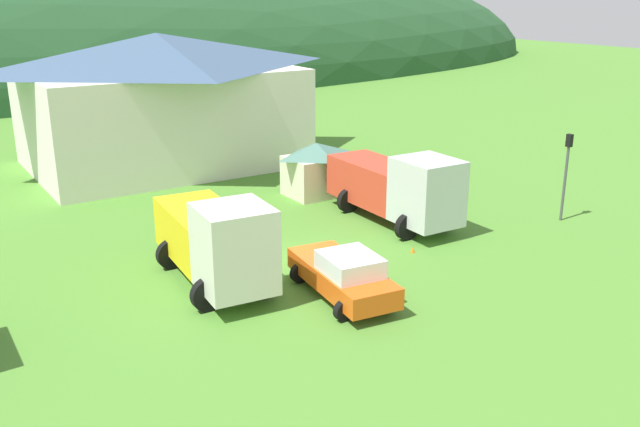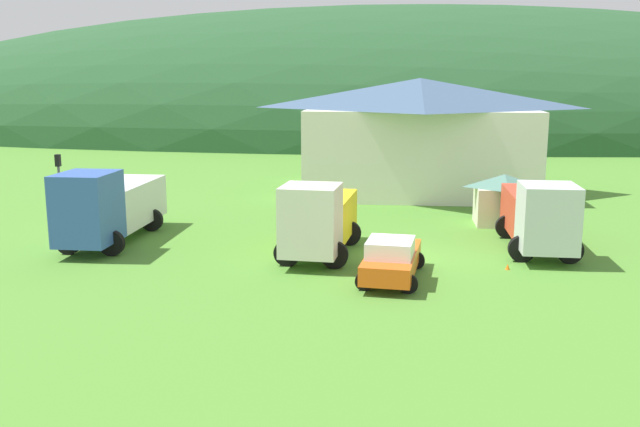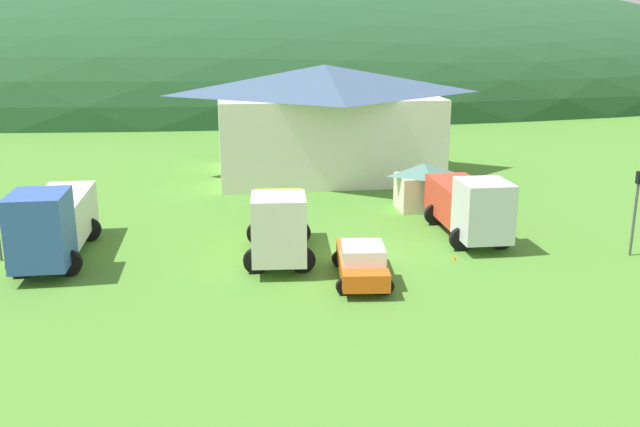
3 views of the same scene
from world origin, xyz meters
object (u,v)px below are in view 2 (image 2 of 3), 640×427
object	(u,v)px
play_shed_cream	(504,199)
box_truck_blue	(109,205)
traffic_light_west	(60,188)
flatbed_truck_yellow	(319,218)
depot_building	(419,134)
traffic_cone_mid_row	(341,243)
service_pickup_orange	(392,259)
traffic_cone_near_pickup	(507,270)
tow_truck_silver	(539,214)

from	to	relation	value
play_shed_cream	box_truck_blue	world-z (taller)	box_truck_blue
traffic_light_west	flatbed_truck_yellow	bearing A→B (deg)	-7.76
depot_building	flatbed_truck_yellow	size ratio (longest dim) A/B	2.27
traffic_cone_mid_row	play_shed_cream	bearing A→B (deg)	31.90
service_pickup_orange	traffic_light_west	size ratio (longest dim) A/B	1.24
traffic_cone_near_pickup	tow_truck_silver	bearing A→B (deg)	61.01
tow_truck_silver	service_pickup_orange	size ratio (longest dim) A/B	1.44
tow_truck_silver	service_pickup_orange	xyz separation A→B (m)	(-6.34, -5.04, -0.84)
tow_truck_silver	traffic_cone_near_pickup	world-z (taller)	tow_truck_silver
tow_truck_silver	flatbed_truck_yellow	bearing A→B (deg)	-77.38
depot_building	flatbed_truck_yellow	bearing A→B (deg)	-105.09
box_truck_blue	flatbed_truck_yellow	world-z (taller)	box_truck_blue
box_truck_blue	traffic_cone_mid_row	xyz separation A→B (m)	(10.55, 1.07, -1.78)
play_shed_cream	traffic_cone_near_pickup	bearing A→B (deg)	-97.28
service_pickup_orange	traffic_light_west	world-z (taller)	traffic_light_west
play_shed_cream	traffic_cone_mid_row	distance (m)	9.53
flatbed_truck_yellow	traffic_cone_near_pickup	xyz separation A→B (m)	(7.68, -1.26, -1.67)
depot_building	box_truck_blue	world-z (taller)	depot_building
play_shed_cream	service_pickup_orange	bearing A→B (deg)	-118.27
depot_building	tow_truck_silver	xyz separation A→B (m)	(4.66, -15.76, -2.18)
depot_building	service_pickup_orange	bearing A→B (deg)	-94.62
tow_truck_silver	traffic_cone_near_pickup	distance (m)	3.96
tow_truck_silver	traffic_cone_near_pickup	xyz separation A→B (m)	(-1.74, -3.15, -1.66)
service_pickup_orange	traffic_cone_near_pickup	world-z (taller)	service_pickup_orange
tow_truck_silver	service_pickup_orange	world-z (taller)	tow_truck_silver
tow_truck_silver	traffic_cone_mid_row	bearing A→B (deg)	-92.67
flatbed_truck_yellow	traffic_cone_mid_row	world-z (taller)	flatbed_truck_yellow
traffic_light_west	traffic_cone_near_pickup	size ratio (longest dim) A/B	8.58
traffic_light_west	traffic_cone_mid_row	world-z (taller)	traffic_light_west
depot_building	play_shed_cream	bearing A→B (deg)	-68.39
depot_building	traffic_light_west	distance (m)	23.34
depot_building	flatbed_truck_yellow	world-z (taller)	depot_building
tow_truck_silver	traffic_light_west	bearing A→B (deg)	-88.11
traffic_cone_near_pickup	traffic_cone_mid_row	distance (m)	7.84
service_pickup_orange	traffic_cone_mid_row	world-z (taller)	service_pickup_orange
service_pickup_orange	traffic_cone_mid_row	xyz separation A→B (m)	(-2.30, 5.64, -0.83)
flatbed_truck_yellow	traffic_light_west	world-z (taller)	traffic_light_west
play_shed_cream	box_truck_blue	distance (m)	19.53
play_shed_cream	box_truck_blue	xyz separation A→B (m)	(-18.56, -6.05, 0.43)
box_truck_blue	flatbed_truck_yellow	xyz separation A→B (m)	(9.77, -1.42, -0.11)
tow_truck_silver	traffic_cone_near_pickup	size ratio (longest dim) A/B	15.33
flatbed_truck_yellow	traffic_cone_near_pickup	size ratio (longest dim) A/B	14.40
traffic_cone_mid_row	traffic_cone_near_pickup	bearing A→B (deg)	-28.49
depot_building	play_shed_cream	xyz separation A→B (m)	(4.03, -10.18, -2.49)
play_shed_cream	tow_truck_silver	bearing A→B (deg)	-83.59
depot_building	traffic_cone_near_pickup	distance (m)	19.51
flatbed_truck_yellow	tow_truck_silver	bearing A→B (deg)	106.13
depot_building	traffic_cone_mid_row	bearing A→B (deg)	-104.70
traffic_cone_near_pickup	play_shed_cream	bearing A→B (deg)	82.72
box_truck_blue	traffic_cone_near_pickup	size ratio (longest dim) A/B	17.35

